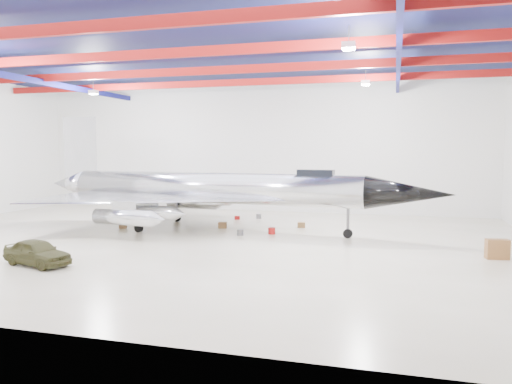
% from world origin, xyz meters
% --- Properties ---
extents(floor, '(40.00, 40.00, 0.00)m').
position_xyz_m(floor, '(0.00, 0.00, 0.00)').
color(floor, '#B9B093').
rests_on(floor, ground).
extents(wall_back, '(40.00, 0.00, 40.00)m').
position_xyz_m(wall_back, '(0.00, 15.00, 5.50)').
color(wall_back, silver).
rests_on(wall_back, floor).
extents(ceiling, '(40.00, 40.00, 0.00)m').
position_xyz_m(ceiling, '(0.00, 0.00, 11.00)').
color(ceiling, '#0A0F38').
rests_on(ceiling, wall_back).
extents(ceiling_structure, '(39.50, 29.50, 1.08)m').
position_xyz_m(ceiling_structure, '(0.00, 0.00, 10.32)').
color(ceiling_structure, maroon).
rests_on(ceiling_structure, ceiling).
extents(jet_aircraft, '(28.55, 17.49, 7.78)m').
position_xyz_m(jet_aircraft, '(0.08, 4.02, 2.55)').
color(jet_aircraft, silver).
rests_on(jet_aircraft, floor).
extents(jeep, '(3.87, 2.33, 1.23)m').
position_xyz_m(jeep, '(-4.14, -7.78, 0.62)').
color(jeep, '#3D3C1E').
rests_on(jeep, floor).
extents(desk, '(1.15, 0.70, 0.99)m').
position_xyz_m(desk, '(16.94, -0.51, 0.49)').
color(desk, brown).
rests_on(desk, floor).
extents(crate_ply, '(0.56, 0.49, 0.33)m').
position_xyz_m(crate_ply, '(-5.97, 2.98, 0.17)').
color(crate_ply, olive).
rests_on(crate_ply, floor).
extents(toolbox_red, '(0.46, 0.39, 0.28)m').
position_xyz_m(toolbox_red, '(0.29, 9.18, 0.14)').
color(toolbox_red, maroon).
rests_on(toolbox_red, floor).
extents(engine_drum, '(0.54, 0.54, 0.37)m').
position_xyz_m(engine_drum, '(2.62, 2.52, 0.19)').
color(engine_drum, '#59595B').
rests_on(engine_drum, floor).
extents(parts_bin, '(0.58, 0.49, 0.37)m').
position_xyz_m(parts_bin, '(5.78, 6.61, 0.18)').
color(parts_bin, olive).
rests_on(parts_bin, floor).
extents(tool_chest, '(0.46, 0.46, 0.41)m').
position_xyz_m(tool_chest, '(4.42, 3.51, 0.21)').
color(tool_chest, maroon).
rests_on(tool_chest, floor).
extents(oil_barrel, '(0.66, 0.58, 0.40)m').
position_xyz_m(oil_barrel, '(0.57, 4.95, 0.20)').
color(oil_barrel, olive).
rests_on(oil_barrel, floor).
extents(spares_box, '(0.51, 0.51, 0.36)m').
position_xyz_m(spares_box, '(1.76, 10.07, 0.18)').
color(spares_box, '#59595B').
rests_on(spares_box, floor).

